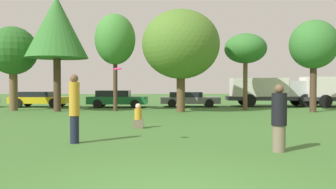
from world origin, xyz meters
The scene contains 14 objects.
person_thrower centered at (-2.56, 4.76, 1.02)m, with size 0.30×0.30×1.97m.
person_catcher centered at (2.82, 3.26, 0.84)m, with size 0.38×0.38×1.68m.
frisbee centered at (-1.28, 4.26, 2.11)m, with size 0.24×0.23×0.08m.
bystander_sitting centered at (-0.89, 8.18, 0.40)m, with size 0.39×0.32×0.96m.
tree_0 centered at (-9.39, 17.91, 3.84)m, with size 3.12×3.12×5.46m.
tree_1 centered at (-6.33, 17.00, 5.26)m, with size 3.88×3.88×7.24m.
tree_2 centered at (-2.72, 17.26, 4.56)m, with size 2.59×2.59×6.21m.
tree_3 centered at (1.41, 16.28, 4.15)m, with size 4.78×4.78×6.31m.
tree_4 centered at (5.88, 17.89, 4.06)m, with size 2.81×2.81×5.10m.
tree_5 centered at (9.53, 15.76, 4.10)m, with size 2.91×2.91×5.64m.
parked_car_yellow centered at (-8.89, 21.48, 0.63)m, with size 4.38×2.18×1.16m.
parked_car_green centered at (-2.99, 20.89, 0.66)m, with size 4.46×2.24×1.26m.
parked_car_grey centered at (2.45, 21.38, 0.61)m, with size 4.57×2.23×1.13m.
delivery_truck_silver centered at (8.79, 21.49, 1.27)m, with size 6.82×2.56×2.20m.
Camera 1 is at (-0.33, -5.30, 1.67)m, focal length 37.44 mm.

